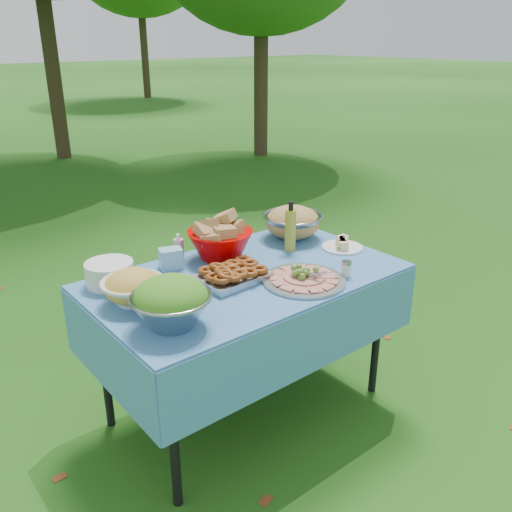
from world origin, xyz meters
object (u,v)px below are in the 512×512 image
at_px(plate_stack, 110,273).
at_px(charcuterie_platter, 304,273).
at_px(oil_bottle, 290,226).
at_px(picnic_table, 247,344).
at_px(pasta_bowl_steel, 293,222).
at_px(bread_bowl, 220,237).
at_px(salad_bowl, 171,302).

xyz_separation_m(plate_stack, charcuterie_platter, (0.70, -0.54, -0.01)).
bearing_deg(oil_bottle, picnic_table, -163.65).
distance_m(charcuterie_platter, oil_bottle, 0.41).
height_order(picnic_table, plate_stack, plate_stack).
xyz_separation_m(plate_stack, pasta_bowl_steel, (1.07, -0.06, 0.04)).
distance_m(plate_stack, oil_bottle, 0.95).
bearing_deg(charcuterie_platter, bread_bowl, 104.81).
xyz_separation_m(plate_stack, bread_bowl, (0.58, -0.06, 0.06)).
xyz_separation_m(pasta_bowl_steel, charcuterie_platter, (-0.37, -0.48, -0.04)).
bearing_deg(plate_stack, picnic_table, -29.70).
height_order(picnic_table, bread_bowl, bread_bowl).
distance_m(plate_stack, pasta_bowl_steel, 1.07).
bearing_deg(bread_bowl, charcuterie_platter, -75.19).
relative_size(plate_stack, bread_bowl, 0.66).
relative_size(salad_bowl, charcuterie_platter, 0.82).
relative_size(picnic_table, salad_bowl, 4.66).
height_order(salad_bowl, plate_stack, salad_bowl).
xyz_separation_m(salad_bowl, bread_bowl, (0.55, 0.45, 0.01)).
height_order(pasta_bowl_steel, charcuterie_platter, pasta_bowl_steel).
bearing_deg(plate_stack, charcuterie_platter, -37.46).
bearing_deg(oil_bottle, bread_bowl, 157.72).
relative_size(salad_bowl, plate_stack, 1.44).
bearing_deg(pasta_bowl_steel, bread_bowl, 179.96).
distance_m(pasta_bowl_steel, oil_bottle, 0.21).
bearing_deg(plate_stack, pasta_bowl_steel, -3.07).
distance_m(bread_bowl, oil_bottle, 0.38).
bearing_deg(plate_stack, bread_bowl, -5.66).
relative_size(picnic_table, pasta_bowl_steel, 4.38).
distance_m(bread_bowl, charcuterie_platter, 0.50).
height_order(picnic_table, salad_bowl, salad_bowl).
height_order(salad_bowl, pasta_bowl_steel, salad_bowl).
bearing_deg(pasta_bowl_steel, oil_bottle, -135.96).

